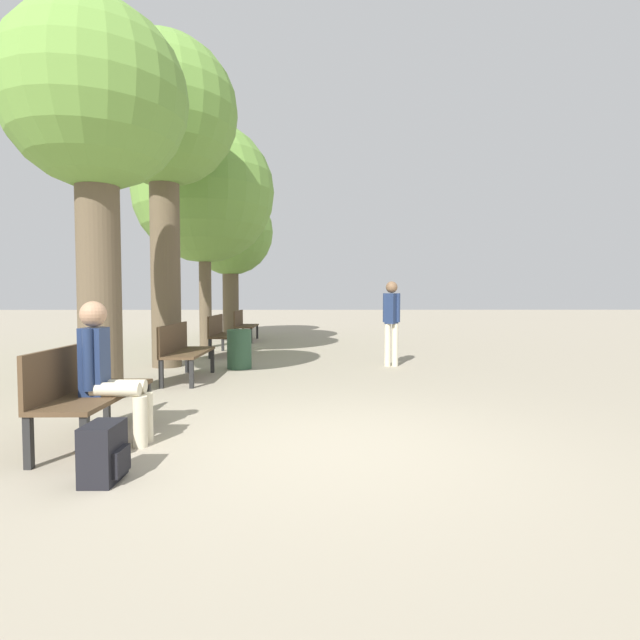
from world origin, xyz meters
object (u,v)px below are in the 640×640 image
at_px(bench_row_1, 183,348).
at_px(tree_row_1, 163,119).
at_px(bench_row_0, 86,387).
at_px(bench_row_3, 243,323).
at_px(trash_bin, 239,349).
at_px(backpack, 104,453).
at_px(tree_row_0, 95,109).
at_px(tree_row_2, 204,193).
at_px(tree_row_3, 230,234).
at_px(person_seated, 108,369).
at_px(bench_row_2, 222,332).
at_px(pedestrian_near, 391,318).

bearing_deg(bench_row_1, tree_row_1, 115.13).
relative_size(bench_row_0, bench_row_3, 1.00).
xyz_separation_m(bench_row_0, trash_bin, (0.73, 4.57, -0.16)).
relative_size(backpack, trash_bin, 0.60).
distance_m(bench_row_0, bench_row_3, 10.12).
height_order(tree_row_0, tree_row_2, tree_row_2).
height_order(tree_row_1, tree_row_2, tree_row_1).
height_order(bench_row_0, bench_row_3, same).
distance_m(bench_row_3, tree_row_0, 8.82).
relative_size(bench_row_3, tree_row_3, 0.32).
height_order(bench_row_0, tree_row_3, tree_row_3).
height_order(tree_row_0, person_seated, tree_row_0).
bearing_deg(bench_row_3, bench_row_2, -90.00).
relative_size(tree_row_1, pedestrian_near, 3.80).
bearing_deg(backpack, bench_row_0, 120.27).
bearing_deg(tree_row_0, bench_row_0, -70.36).
bearing_deg(person_seated, tree_row_3, 94.44).
bearing_deg(tree_row_0, pedestrian_near, 34.10).
distance_m(bench_row_3, tree_row_1, 6.72).
bearing_deg(bench_row_0, pedestrian_near, 53.54).
relative_size(bench_row_3, person_seated, 1.19).
bearing_deg(tree_row_3, bench_row_2, -82.53).
bearing_deg(bench_row_0, bench_row_3, 90.00).
relative_size(bench_row_2, tree_row_1, 0.25).
relative_size(bench_row_1, tree_row_0, 0.31).
bearing_deg(bench_row_2, tree_row_3, 97.47).
xyz_separation_m(tree_row_2, person_seated, (0.94, -8.33, -3.26)).
relative_size(bench_row_1, trash_bin, 2.15).
bearing_deg(pedestrian_near, bench_row_0, -126.46).
xyz_separation_m(tree_row_0, trash_bin, (1.43, 2.61, -3.40)).
height_order(bench_row_2, tree_row_1, tree_row_1).
relative_size(pedestrian_near, trash_bin, 2.24).
xyz_separation_m(bench_row_2, backpack, (0.58, -7.75, -0.31)).
distance_m(bench_row_2, tree_row_2, 3.81).
bearing_deg(tree_row_0, trash_bin, 61.39).
relative_size(backpack, pedestrian_near, 0.27).
height_order(bench_row_2, tree_row_0, tree_row_0).
bearing_deg(tree_row_2, bench_row_1, -81.83).
bearing_deg(backpack, tree_row_1, 102.33).
bearing_deg(bench_row_0, tree_row_1, 98.16).
xyz_separation_m(bench_row_2, person_seated, (0.25, -6.85, 0.18)).
bearing_deg(backpack, trash_bin, 88.52).
distance_m(person_seated, pedestrian_near, 5.98).
bearing_deg(bench_row_2, person_seated, -87.94).
distance_m(bench_row_1, tree_row_2, 5.99).
xyz_separation_m(bench_row_1, tree_row_1, (-0.70, 1.49, 4.12)).
relative_size(bench_row_0, backpack, 3.61).
xyz_separation_m(tree_row_2, pedestrian_near, (4.29, -3.38, -3.03)).
height_order(bench_row_0, backpack, bench_row_0).
relative_size(tree_row_3, pedestrian_near, 2.99).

